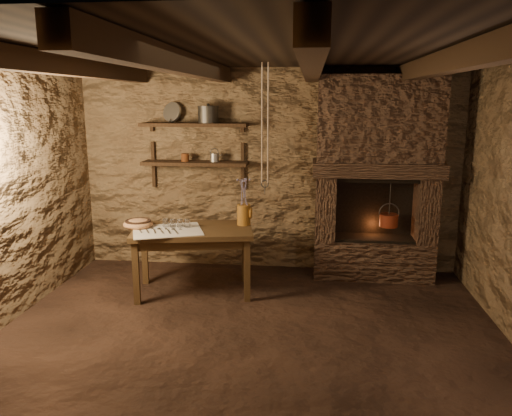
# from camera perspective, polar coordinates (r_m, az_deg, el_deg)

# --- Properties ---
(floor) EXTENTS (4.50, 4.50, 0.00)m
(floor) POSITION_cam_1_polar(r_m,az_deg,el_deg) (4.45, -1.00, -15.00)
(floor) COLOR black
(floor) RESTS_ON ground
(back_wall) EXTENTS (4.50, 0.04, 2.40)m
(back_wall) POSITION_cam_1_polar(r_m,az_deg,el_deg) (6.00, 1.37, 4.28)
(back_wall) COLOR brown
(back_wall) RESTS_ON floor
(front_wall) EXTENTS (4.50, 0.04, 2.40)m
(front_wall) POSITION_cam_1_polar(r_m,az_deg,el_deg) (2.15, -7.98, -10.84)
(front_wall) COLOR brown
(front_wall) RESTS_ON floor
(ceiling) EXTENTS (4.50, 4.00, 0.04)m
(ceiling) POSITION_cam_1_polar(r_m,az_deg,el_deg) (3.96, -1.14, 17.52)
(ceiling) COLOR black
(ceiling) RESTS_ON back_wall
(beam_far_left) EXTENTS (0.14, 3.95, 0.16)m
(beam_far_left) POSITION_cam_1_polar(r_m,az_deg,el_deg) (4.41, -21.59, 15.00)
(beam_far_left) COLOR black
(beam_far_left) RESTS_ON ceiling
(beam_mid_left) EXTENTS (0.14, 3.95, 0.16)m
(beam_mid_left) POSITION_cam_1_polar(r_m,az_deg,el_deg) (4.05, -8.45, 16.01)
(beam_mid_left) COLOR black
(beam_mid_left) RESTS_ON ceiling
(beam_mid_right) EXTENTS (0.14, 3.95, 0.16)m
(beam_mid_right) POSITION_cam_1_polar(r_m,az_deg,el_deg) (3.92, 6.42, 16.18)
(beam_mid_right) COLOR black
(beam_mid_right) RESTS_ON ceiling
(beam_far_right) EXTENTS (0.14, 3.95, 0.16)m
(beam_far_right) POSITION_cam_1_polar(r_m,az_deg,el_deg) (4.05, 21.26, 15.33)
(beam_far_right) COLOR black
(beam_far_right) RESTS_ON ceiling
(shelf_lower) EXTENTS (1.25, 0.30, 0.04)m
(shelf_lower) POSITION_cam_1_polar(r_m,az_deg,el_deg) (5.96, -6.96, 5.11)
(shelf_lower) COLOR black
(shelf_lower) RESTS_ON back_wall
(shelf_upper) EXTENTS (1.25, 0.30, 0.04)m
(shelf_upper) POSITION_cam_1_polar(r_m,az_deg,el_deg) (5.92, -7.08, 9.44)
(shelf_upper) COLOR black
(shelf_upper) RESTS_ON back_wall
(hearth) EXTENTS (1.43, 0.51, 2.30)m
(hearth) POSITION_cam_1_polar(r_m,az_deg,el_deg) (5.79, 13.62, 3.91)
(hearth) COLOR #38251C
(hearth) RESTS_ON floor
(work_table) EXTENTS (1.35, 0.92, 0.71)m
(work_table) POSITION_cam_1_polar(r_m,az_deg,el_deg) (5.39, -7.16, -5.69)
(work_table) COLOR #382513
(work_table) RESTS_ON floor
(linen_cloth) EXTENTS (0.84, 0.76, 0.01)m
(linen_cloth) POSITION_cam_1_polar(r_m,az_deg,el_deg) (5.23, -10.10, -2.55)
(linen_cloth) COLOR beige
(linen_cloth) RESTS_ON work_table
(pewter_cutlery_row) EXTENTS (0.62, 0.41, 0.01)m
(pewter_cutlery_row) POSITION_cam_1_polar(r_m,az_deg,el_deg) (5.21, -10.17, -2.51)
(pewter_cutlery_row) COLOR gray
(pewter_cutlery_row) RESTS_ON linen_cloth
(drinking_glasses) EXTENTS (0.22, 0.07, 0.09)m
(drinking_glasses) POSITION_cam_1_polar(r_m,az_deg,el_deg) (5.34, -9.49, -1.69)
(drinking_glasses) COLOR silver
(drinking_glasses) RESTS_ON linen_cloth
(stoneware_jug) EXTENTS (0.18, 0.18, 0.51)m
(stoneware_jug) POSITION_cam_1_polar(r_m,az_deg,el_deg) (5.35, -1.37, 0.35)
(stoneware_jug) COLOR #91581C
(stoneware_jug) RESTS_ON work_table
(wooden_bowl) EXTENTS (0.32, 0.32, 0.11)m
(wooden_bowl) POSITION_cam_1_polar(r_m,az_deg,el_deg) (5.42, -13.31, -1.80)
(wooden_bowl) COLOR #A97249
(wooden_bowl) RESTS_ON work_table
(iron_stockpot) EXTENTS (0.27, 0.27, 0.18)m
(iron_stockpot) POSITION_cam_1_polar(r_m,az_deg,el_deg) (5.88, -5.48, 10.51)
(iron_stockpot) COLOR #282623
(iron_stockpot) RESTS_ON shelf_upper
(tin_pan) EXTENTS (0.26, 0.19, 0.24)m
(tin_pan) POSITION_cam_1_polar(r_m,az_deg,el_deg) (6.08, -9.57, 10.76)
(tin_pan) COLOR #ABABA5
(tin_pan) RESTS_ON shelf_upper
(small_kettle) EXTENTS (0.15, 0.11, 0.15)m
(small_kettle) POSITION_cam_1_polar(r_m,az_deg,el_deg) (5.90, -4.76, 5.78)
(small_kettle) COLOR #ABABA5
(small_kettle) RESTS_ON shelf_lower
(rusty_tin) EXTENTS (0.09, 0.09, 0.09)m
(rusty_tin) POSITION_cam_1_polar(r_m,az_deg,el_deg) (5.98, -8.10, 5.74)
(rusty_tin) COLOR #582811
(rusty_tin) RESTS_ON shelf_lower
(red_pot) EXTENTS (0.26, 0.26, 0.54)m
(red_pot) POSITION_cam_1_polar(r_m,az_deg,el_deg) (5.86, 14.93, -1.27)
(red_pot) COLOR maroon
(red_pot) RESTS_ON hearth
(hanging_ropes) EXTENTS (0.08, 0.08, 1.20)m
(hanging_ropes) POSITION_cam_1_polar(r_m,az_deg,el_deg) (4.99, 1.04, 9.57)
(hanging_ropes) COLOR tan
(hanging_ropes) RESTS_ON ceiling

